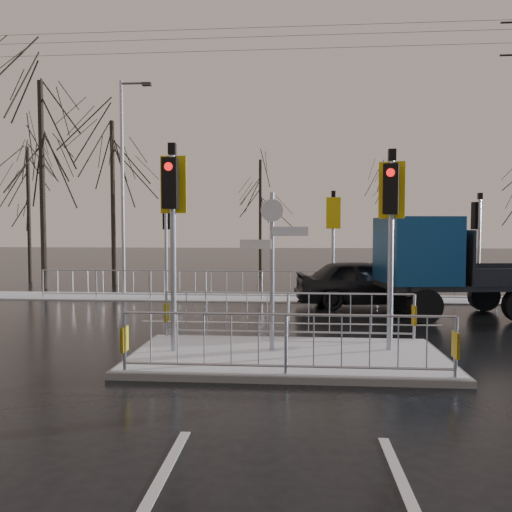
# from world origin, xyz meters

# --- Properties ---
(ground) EXTENTS (120.00, 120.00, 0.00)m
(ground) POSITION_xyz_m (0.00, 0.00, 0.00)
(ground) COLOR black
(ground) RESTS_ON ground
(snow_verge) EXTENTS (30.00, 2.00, 0.04)m
(snow_verge) POSITION_xyz_m (0.00, 8.60, 0.02)
(snow_verge) COLOR white
(snow_verge) RESTS_ON ground
(lane_markings) EXTENTS (8.00, 11.38, 0.01)m
(lane_markings) POSITION_xyz_m (0.00, -0.33, 0.00)
(lane_markings) COLOR silver
(lane_markings) RESTS_ON ground
(traffic_island) EXTENTS (6.00, 3.04, 4.15)m
(traffic_island) POSITION_xyz_m (-0.01, 0.01, 0.39)
(traffic_island) COLOR slate
(traffic_island) RESTS_ON ground
(far_kerb_fixtures) EXTENTS (18.00, 0.65, 3.83)m
(far_kerb_fixtures) POSITION_xyz_m (0.29, 8.09, 1.02)
(far_kerb_fixtures) COLOR #9599A3
(far_kerb_fixtures) RESTS_ON ground
(car_far_lane) EXTENTS (4.73, 2.37, 1.55)m
(car_far_lane) POSITION_xyz_m (2.45, 7.03, 0.77)
(car_far_lane) COLOR black
(car_far_lane) RESTS_ON ground
(flatbed_truck) EXTENTS (6.39, 2.97, 2.86)m
(flatbed_truck) POSITION_xyz_m (4.47, 5.18, 1.52)
(flatbed_truck) COLOR black
(flatbed_truck) RESTS_ON ground
(tree_near_a) EXTENTS (4.75, 4.75, 8.97)m
(tree_near_a) POSITION_xyz_m (-10.50, 11.00, 6.11)
(tree_near_a) COLOR black
(tree_near_a) RESTS_ON ground
(tree_near_b) EXTENTS (4.00, 4.00, 7.55)m
(tree_near_b) POSITION_xyz_m (-8.00, 12.50, 5.15)
(tree_near_b) COLOR black
(tree_near_b) RESTS_ON ground
(tree_near_c) EXTENTS (3.50, 3.50, 6.61)m
(tree_near_c) POSITION_xyz_m (-12.50, 13.50, 4.50)
(tree_near_c) COLOR black
(tree_near_c) RESTS_ON ground
(tree_far_a) EXTENTS (3.75, 3.75, 7.08)m
(tree_far_a) POSITION_xyz_m (-2.00, 22.00, 4.82)
(tree_far_a) COLOR black
(tree_far_a) RESTS_ON ground
(tree_far_b) EXTENTS (3.25, 3.25, 6.14)m
(tree_far_b) POSITION_xyz_m (6.00, 24.00, 4.18)
(tree_far_b) COLOR black
(tree_far_b) RESTS_ON ground
(street_lamp_left) EXTENTS (1.25, 0.18, 8.20)m
(street_lamp_left) POSITION_xyz_m (-6.43, 9.50, 4.49)
(street_lamp_left) COLOR #9599A3
(street_lamp_left) RESTS_ON ground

